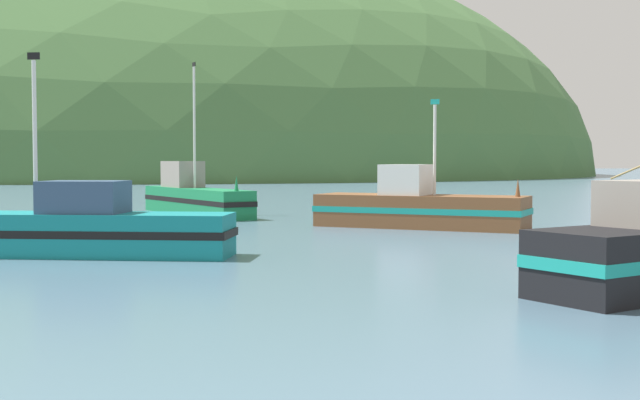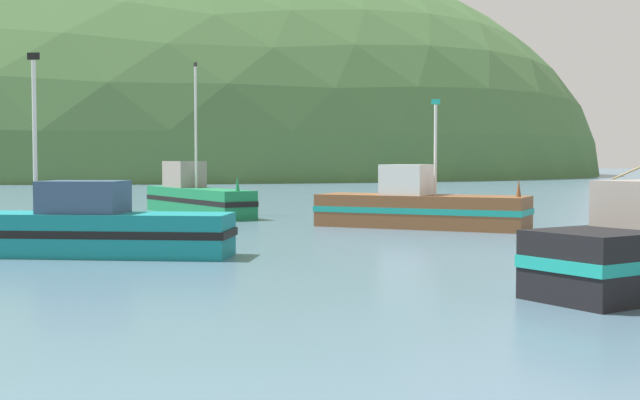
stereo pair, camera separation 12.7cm
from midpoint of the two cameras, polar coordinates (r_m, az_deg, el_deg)
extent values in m
ellipsoid|color=#47703D|center=(173.19, -13.97, 1.75)|extent=(190.67, 152.54, 94.45)
ellipsoid|color=#516B38|center=(244.37, -1.48, 2.09)|extent=(136.12, 108.89, 56.66)
cube|color=#197A47|center=(41.52, -8.71, -0.10)|extent=(6.51, 9.64, 1.33)
cube|color=black|center=(41.52, -8.71, 0.00)|extent=(6.58, 9.74, 0.24)
cone|color=#197A47|center=(37.21, -5.93, 1.17)|extent=(0.27, 0.27, 0.70)
cube|color=gray|center=(43.08, -9.62, 1.78)|extent=(2.53, 2.97, 1.35)
cylinder|color=silver|center=(41.63, -8.82, 5.00)|extent=(0.12, 0.12, 6.06)
cube|color=black|center=(41.87, -8.85, 9.31)|extent=(0.21, 0.33, 0.20)
cube|color=brown|center=(33.24, 6.89, -0.79)|extent=(8.63, 5.90, 1.32)
cube|color=teal|center=(33.24, 6.89, -0.68)|extent=(8.72, 5.95, 0.24)
cone|color=brown|center=(32.22, 13.48, 0.84)|extent=(0.27, 0.27, 0.70)
cube|color=silver|center=(33.37, 5.94, 1.42)|extent=(2.50, 2.68, 1.23)
cylinder|color=silver|center=(33.01, 7.87, 3.46)|extent=(0.12, 0.12, 3.60)
cube|color=teal|center=(33.09, 7.89, 6.78)|extent=(0.34, 0.19, 0.20)
cube|color=#147F84|center=(24.64, -19.22, -2.26)|extent=(11.26, 3.21, 1.22)
cube|color=black|center=(24.64, -19.23, -2.12)|extent=(11.38, 3.24, 0.22)
cube|color=#334C6B|center=(24.03, -16.22, 0.21)|extent=(2.41, 1.90, 0.91)
cylinder|color=silver|center=(24.57, -19.35, 4.17)|extent=(0.12, 0.12, 4.30)
cube|color=black|center=(24.74, -19.43, 9.43)|extent=(0.36, 0.07, 0.20)
camera|label=1|loc=(0.06, -90.13, -0.01)|focal=46.03mm
camera|label=2|loc=(0.06, 89.87, 0.01)|focal=46.03mm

